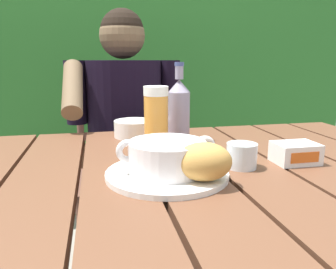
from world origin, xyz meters
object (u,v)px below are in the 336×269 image
chair_near_diner (124,171)px  bread_roll (204,162)px  person_eating (125,131)px  diner_bowl (134,128)px  serving_plate (167,174)px  beer_glass (156,117)px  table_knife (220,158)px  soup_bowl (167,156)px  beer_bottle (179,109)px  butter_tub (295,153)px  water_glass_small (242,156)px

chair_near_diner → bread_roll: bearing=-85.1°
person_eating → diner_bowl: bearing=-89.5°
bread_roll → serving_plate: bearing=130.6°
beer_glass → table_knife: beer_glass is taller
soup_bowl → beer_bottle: bearing=71.7°
soup_bowl → diner_bowl: size_ratio=1.67×
soup_bowl → butter_tub: (0.33, 0.03, -0.02)m
person_eating → butter_tub: bearing=-63.0°
serving_plate → water_glass_small: 0.19m
person_eating → serving_plate: bearing=-87.7°
chair_near_diner → butter_tub: size_ratio=9.12×
bread_roll → table_knife: bearing=59.0°
chair_near_diner → water_glass_small: bearing=-77.0°
person_eating → water_glass_small: 0.74m
beer_glass → butter_tub: bearing=-35.2°
water_glass_small → diner_bowl: water_glass_small is taller
beer_glass → butter_tub: beer_glass is taller
butter_tub → table_knife: bearing=160.8°
table_knife → water_glass_small: bearing=-66.9°
bread_roll → beer_glass: size_ratio=0.73×
person_eating → diner_bowl: 0.34m
person_eating → bread_roll: (0.09, -0.80, 0.10)m
bread_roll → butter_tub: size_ratio=1.25×
chair_near_diner → soup_bowl: (0.03, -0.93, 0.35)m
chair_near_diner → bread_roll: size_ratio=7.32×
beer_bottle → table_knife: 0.25m
beer_bottle → butter_tub: (0.22, -0.29, -0.07)m
beer_glass → table_knife: bearing=-49.3°
beer_glass → serving_plate: bearing=-94.7°
chair_near_diner → water_glass_small: 0.99m
serving_plate → beer_glass: beer_glass is taller
beer_glass → beer_bottle: 0.11m
bread_roll → beer_bottle: beer_bottle is taller
chair_near_diner → serving_plate: bearing=-88.4°
bread_roll → water_glass_small: bread_roll is taller
person_eating → serving_plate: 0.73m
table_knife → diner_bowl: diner_bowl is taller
bread_roll → soup_bowl: bearing=130.6°
serving_plate → beer_bottle: 0.35m
serving_plate → bread_roll: 0.10m
chair_near_diner → serving_plate: (0.03, -0.93, 0.31)m
soup_bowl → beer_bottle: size_ratio=0.90×
person_eating → serving_plate: (0.03, -0.73, 0.06)m
water_glass_small → table_knife: 0.08m
person_eating → beer_glass: size_ratio=7.00×
beer_bottle → diner_bowl: beer_bottle is taller
soup_bowl → beer_bottle: 0.34m
chair_near_diner → beer_glass: (0.05, -0.68, 0.39)m
serving_plate → soup_bowl: bearing=-135.0°
chair_near_diner → person_eating: person_eating is taller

